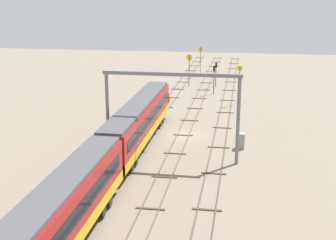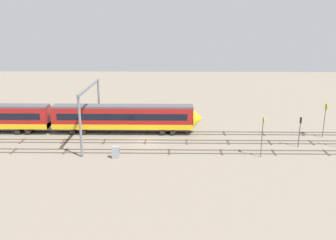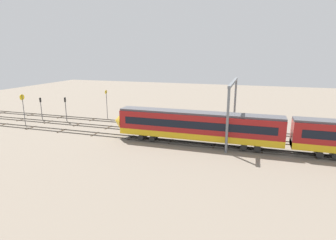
# 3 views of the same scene
# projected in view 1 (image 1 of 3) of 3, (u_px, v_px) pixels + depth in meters

# --- Properties ---
(ground_plane) EXTENTS (156.26, 156.26, 0.00)m
(ground_plane) POSITION_uv_depth(u_px,v_px,m) (183.00, 135.00, 56.73)
(ground_plane) COLOR gray
(track_near_foreground) EXTENTS (140.26, 2.40, 0.16)m
(track_near_foreground) POSITION_uv_depth(u_px,v_px,m) (221.00, 137.00, 56.01)
(track_near_foreground) COLOR #59544C
(track_near_foreground) RESTS_ON ground
(track_second_near) EXTENTS (140.26, 2.40, 0.16)m
(track_second_near) POSITION_uv_depth(u_px,v_px,m) (183.00, 135.00, 56.71)
(track_second_near) COLOR #59544C
(track_second_near) RESTS_ON ground
(track_with_train) EXTENTS (140.26, 2.40, 0.16)m
(track_with_train) POSITION_uv_depth(u_px,v_px,m) (147.00, 133.00, 57.42)
(track_with_train) COLOR #59544C
(track_with_train) RESTS_ON ground
(train) EXTENTS (75.20, 3.24, 4.80)m
(train) POSITION_uv_depth(u_px,v_px,m) (55.00, 224.00, 29.80)
(train) COLOR maroon
(train) RESTS_ON ground
(overhead_gantry) EXTENTS (0.40, 13.93, 9.16)m
(overhead_gantry) POSITION_uv_depth(u_px,v_px,m) (172.00, 99.00, 46.81)
(overhead_gantry) COLOR slate
(overhead_gantry) RESTS_ON ground
(speed_sign_near_foreground) EXTENTS (0.14, 1.09, 5.82)m
(speed_sign_near_foreground) POSITION_uv_depth(u_px,v_px,m) (189.00, 65.00, 84.26)
(speed_sign_near_foreground) COLOR #4C4C51
(speed_sign_near_foreground) RESTS_ON ground
(speed_sign_mid_trackside) EXTENTS (0.14, 0.91, 6.00)m
(speed_sign_mid_trackside) POSITION_uv_depth(u_px,v_px,m) (200.00, 58.00, 93.94)
(speed_sign_mid_trackside) COLOR #4C4C51
(speed_sign_mid_trackside) RESTS_ON ground
(speed_sign_far_trackside) EXTENTS (0.14, 0.81, 5.98)m
(speed_sign_far_trackside) POSITION_uv_depth(u_px,v_px,m) (239.00, 81.00, 71.03)
(speed_sign_far_trackside) COLOR #4C4C51
(speed_sign_far_trackside) RESTS_ON ground
(signal_light_trackside_approach) EXTENTS (0.31, 0.32, 4.79)m
(signal_light_trackside_approach) POSITION_uv_depth(u_px,v_px,m) (214.00, 76.00, 78.31)
(signal_light_trackside_approach) COLOR #4C4C51
(signal_light_trackside_approach) RESTS_ON ground
(signal_light_trackside_departure) EXTENTS (0.31, 0.32, 4.44)m
(signal_light_trackside_departure) POSITION_uv_depth(u_px,v_px,m) (216.00, 71.00, 84.07)
(signal_light_trackside_departure) COLOR #4C4C51
(signal_light_trackside_departure) RESTS_ON ground
(relay_cabinet) EXTENTS (1.06, 0.60, 1.76)m
(relay_cabinet) POSITION_uv_depth(u_px,v_px,m) (242.00, 141.00, 51.89)
(relay_cabinet) COLOR gray
(relay_cabinet) RESTS_ON ground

